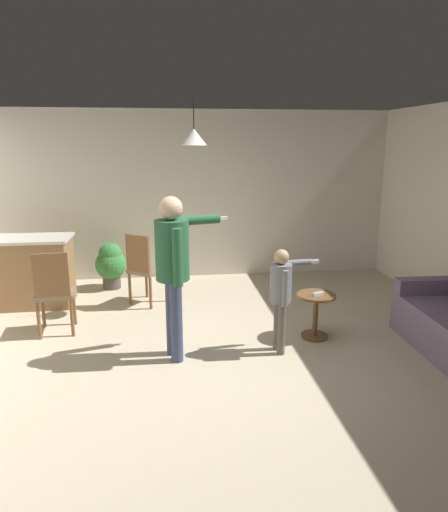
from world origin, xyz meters
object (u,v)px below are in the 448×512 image
Objects in this scene: person_child at (282,289)px; dining_chair_by_counter at (144,266)px; spare_remote_on_table at (318,294)px; side_table_by_couch at (316,310)px; potted_plant_corner at (111,263)px; dining_chair_near_wall at (54,290)px; kitchen_counter at (25,272)px; person_adult at (174,261)px.

person_child is 2.24m from dining_chair_by_counter.
dining_chair_by_counter is 2.43m from spare_remote_on_table.
side_table_by_couch is 3.32m from potted_plant_corner.
potted_plant_corner is at bearing 68.94° from dining_chair_near_wall.
kitchen_counter is 1.25m from dining_chair_near_wall.
side_table_by_couch is at bearing 86.77° from person_adult.
dining_chair_near_wall reaches higher than side_table_by_couch.
side_table_by_couch is at bearing -23.26° from kitchen_counter.
person_child is 3.22m from potted_plant_corner.
person_child is at bearing -24.15° from dining_chair_near_wall.
person_child reaches higher than dining_chair_near_wall.
side_table_by_couch is 0.73× the size of potted_plant_corner.
dining_chair_by_counter reaches higher than potted_plant_corner.
person_child is at bearing -50.60° from potted_plant_corner.
dining_chair_by_counter reaches higher than spare_remote_on_table.
side_table_by_couch is 0.52× the size of dining_chair_near_wall.
dining_chair_by_counter is 1.00× the size of dining_chair_near_wall.
spare_remote_on_table is (1.60, 0.26, -0.50)m from person_adult.
potted_plant_corner is at bearing 139.38° from side_table_by_couch.
person_child is 1.13× the size of dining_chair_near_wall.
spare_remote_on_table is at bearing -23.79° from kitchen_counter.
person_child is (3.10, -1.85, 0.22)m from kitchen_counter.
potted_plant_corner is 3.36m from spare_remote_on_table.
dining_chair_by_counter is at bearing -55.96° from potted_plant_corner.
potted_plant_corner reaches higher than spare_remote_on_table.
person_adult is 1.64m from dining_chair_near_wall.
kitchen_counter is at bearing 156.74° from side_table_by_couch.
kitchen_counter is at bearing 156.21° from spare_remote_on_table.
kitchen_counter is 2.42× the size of side_table_by_couch.
person_child is (-0.49, -0.31, 0.37)m from side_table_by_couch.
kitchen_counter is at bearing 113.68° from dining_chair_near_wall.
dining_chair_near_wall is 1.40× the size of potted_plant_corner.
dining_chair_near_wall is at bearing -113.66° from person_child.
person_child reaches higher than potted_plant_corner.
person_adult is at bearing -40.07° from dining_chair_by_counter.
dining_chair_near_wall is at bearing 170.28° from spare_remote_on_table.
person_child is 2.59m from dining_chair_near_wall.
potted_plant_corner is at bearing -146.79° from person_child.
side_table_by_couch is 4.00× the size of spare_remote_on_table.
dining_chair_by_counter is at bearing -144.47° from person_child.
dining_chair_near_wall is at bearing -59.63° from kitchen_counter.
potted_plant_corner is (-0.93, 2.47, -0.65)m from person_adult.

